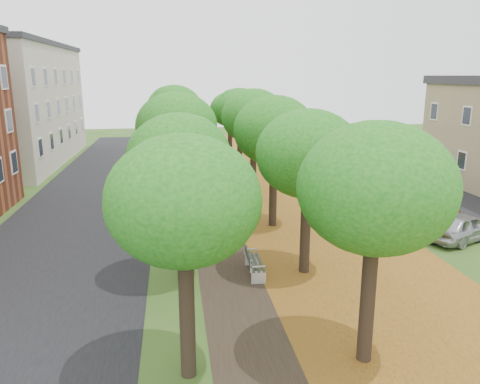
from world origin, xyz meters
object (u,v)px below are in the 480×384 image
object	(u,v)px
car_grey	(395,193)
car_silver	(463,227)
bench	(253,262)
car_red	(428,210)
car_white	(378,173)

from	to	relation	value
car_grey	car_silver	bearing A→B (deg)	-177.52
bench	car_red	bearing A→B (deg)	-60.66
bench	car_white	world-z (taller)	car_white
car_white	car_red	bearing A→B (deg)	157.90
car_red	car_grey	world-z (taller)	car_grey
car_silver	car_grey	distance (m)	6.88
bench	car_silver	distance (m)	10.71
bench	car_white	xyz separation A→B (m)	(11.68, 14.54, 0.29)
car_silver	car_white	distance (m)	12.21
car_grey	car_white	world-z (taller)	car_white
car_white	car_silver	bearing A→B (deg)	159.89
bench	car_red	world-z (taller)	car_red
car_silver	car_white	world-z (taller)	car_white
car_red	car_grey	xyz separation A→B (m)	(0.00, 3.76, 0.00)
bench	car_grey	distance (m)	13.96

